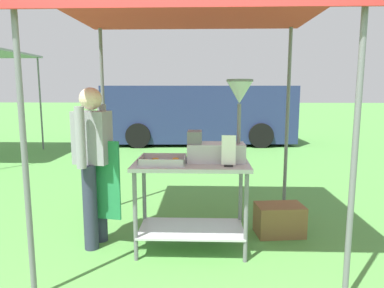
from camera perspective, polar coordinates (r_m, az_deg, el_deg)
name	(u,v)px	position (r m, az deg, el deg)	size (l,w,h in m)	color
ground_plane	(193,159)	(8.19, 0.19, -2.41)	(70.00, 70.00, 0.00)	#519342
stall_canopy	(192,13)	(3.53, -0.06, 20.30)	(2.56, 2.26, 2.39)	slate
donut_cart	(191,188)	(3.50, -0.11, -7.16)	(1.12, 0.60, 0.89)	#B7B7BC
donut_tray	(163,161)	(3.40, -4.70, -2.81)	(0.43, 0.33, 0.07)	#B7B7BC
donut_fryer	(221,133)	(3.47, 4.74, 1.79)	(0.63, 0.28, 0.80)	#B7B7BC
menu_sign	(229,153)	(3.26, 5.91, -1.45)	(0.13, 0.05, 0.29)	black
vendor	(94,159)	(3.67, -15.54, -2.32)	(0.46, 0.54, 1.61)	#2D3347
supply_crate	(279,220)	(4.10, 13.88, -11.74)	(0.54, 0.39, 0.34)	brown
van_navy	(199,114)	(10.61, 1.15, 4.93)	(5.52, 2.28, 1.69)	navy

